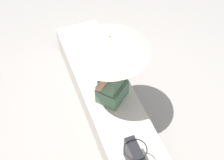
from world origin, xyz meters
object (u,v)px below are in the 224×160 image
(person_seated, at_px, (112,76))
(parasol, at_px, (109,44))
(tote_bag_canvas, at_px, (135,158))
(handbag_black, at_px, (86,61))

(person_seated, relative_size, parasol, 0.88)
(person_seated, xyz_separation_m, tote_bag_canvas, (-0.92, 0.11, -0.21))
(person_seated, distance_m, parasol, 0.51)
(person_seated, relative_size, tote_bag_canvas, 2.49)
(parasol, distance_m, handbag_black, 0.95)
(handbag_black, relative_size, tote_bag_canvas, 0.82)
(person_seated, height_order, handbag_black, person_seated)
(person_seated, xyz_separation_m, parasol, (0.01, 0.03, 0.51))
(parasol, relative_size, handbag_black, 3.49)
(parasol, height_order, handbag_black, parasol)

